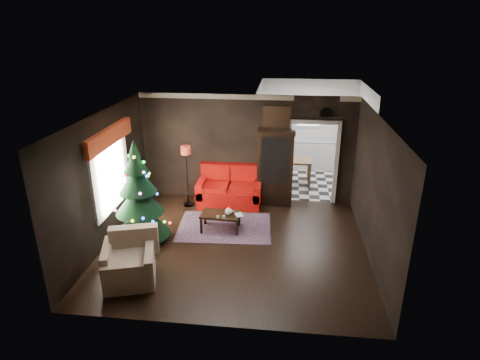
# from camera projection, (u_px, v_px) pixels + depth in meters

# --- Properties ---
(floor) EXTENTS (5.50, 5.50, 0.00)m
(floor) POSITION_uv_depth(u_px,v_px,m) (235.00, 245.00, 8.73)
(floor) COLOR black
(floor) RESTS_ON ground
(ceiling) EXTENTS (5.50, 5.50, 0.00)m
(ceiling) POSITION_uv_depth(u_px,v_px,m) (235.00, 116.00, 7.70)
(ceiling) COLOR white
(ceiling) RESTS_ON ground
(wall_back) EXTENTS (5.50, 0.00, 5.50)m
(wall_back) POSITION_uv_depth(u_px,v_px,m) (247.00, 149.00, 10.53)
(wall_back) COLOR black
(wall_back) RESTS_ON ground
(wall_front) EXTENTS (5.50, 0.00, 5.50)m
(wall_front) POSITION_uv_depth(u_px,v_px,m) (214.00, 249.00, 5.90)
(wall_front) COLOR black
(wall_front) RESTS_ON ground
(wall_left) EXTENTS (0.00, 5.50, 5.50)m
(wall_left) POSITION_uv_depth(u_px,v_px,m) (105.00, 179.00, 8.50)
(wall_left) COLOR black
(wall_left) RESTS_ON ground
(wall_right) EXTENTS (0.00, 5.50, 5.50)m
(wall_right) POSITION_uv_depth(u_px,v_px,m) (375.00, 191.00, 7.93)
(wall_right) COLOR black
(wall_right) RESTS_ON ground
(doorway) EXTENTS (1.10, 0.10, 2.10)m
(doorway) POSITION_uv_depth(u_px,v_px,m) (312.00, 164.00, 10.48)
(doorway) COLOR silver
(doorway) RESTS_ON ground
(left_window) EXTENTS (0.05, 1.60, 1.40)m
(left_window) POSITION_uv_depth(u_px,v_px,m) (110.00, 174.00, 8.66)
(left_window) COLOR white
(left_window) RESTS_ON wall_left
(valance) EXTENTS (0.12, 2.10, 0.35)m
(valance) POSITION_uv_depth(u_px,v_px,m) (109.00, 137.00, 8.35)
(valance) COLOR #A7361B
(valance) RESTS_ON wall_left
(kitchen_floor) EXTENTS (3.00, 3.00, 0.00)m
(kitchen_floor) POSITION_uv_depth(u_px,v_px,m) (307.00, 180.00, 12.25)
(kitchen_floor) COLOR silver
(kitchen_floor) RESTS_ON ground
(kitchen_window) EXTENTS (0.70, 0.06, 0.70)m
(kitchen_window) POSITION_uv_depth(u_px,v_px,m) (309.00, 114.00, 12.97)
(kitchen_window) COLOR white
(kitchen_window) RESTS_ON ground
(rug) EXTENTS (2.22, 1.67, 0.01)m
(rug) POSITION_uv_depth(u_px,v_px,m) (225.00, 227.00, 9.48)
(rug) COLOR #5F455A
(rug) RESTS_ON ground
(loveseat) EXTENTS (1.70, 0.90, 1.00)m
(loveseat) POSITION_uv_depth(u_px,v_px,m) (230.00, 187.00, 10.48)
(loveseat) COLOR maroon
(loveseat) RESTS_ON ground
(curio_cabinet) EXTENTS (0.90, 0.45, 1.90)m
(curio_cabinet) POSITION_uv_depth(u_px,v_px,m) (275.00, 169.00, 10.40)
(curio_cabinet) COLOR black
(curio_cabinet) RESTS_ON ground
(floor_lamp) EXTENTS (0.32, 0.32, 1.58)m
(floor_lamp) POSITION_uv_depth(u_px,v_px,m) (187.00, 176.00, 10.26)
(floor_lamp) COLOR black
(floor_lamp) RESTS_ON ground
(christmas_tree) EXTENTS (1.59, 1.59, 2.32)m
(christmas_tree) POSITION_uv_depth(u_px,v_px,m) (139.00, 196.00, 8.56)
(christmas_tree) COLOR black
(christmas_tree) RESTS_ON ground
(armchair) EXTENTS (1.17, 1.17, 0.96)m
(armchair) POSITION_uv_depth(u_px,v_px,m) (129.00, 259.00, 7.37)
(armchair) COLOR tan
(armchair) RESTS_ON ground
(coffee_table) EXTENTS (0.91, 0.59, 0.39)m
(coffee_table) POSITION_uv_depth(u_px,v_px,m) (221.00, 222.00, 9.29)
(coffee_table) COLOR black
(coffee_table) RESTS_ON rug
(teapot) EXTENTS (0.19, 0.19, 0.17)m
(teapot) POSITION_uv_depth(u_px,v_px,m) (228.00, 211.00, 9.13)
(teapot) COLOR white
(teapot) RESTS_ON coffee_table
(cup_a) EXTENTS (0.09, 0.09, 0.06)m
(cup_a) POSITION_uv_depth(u_px,v_px,m) (224.00, 217.00, 9.01)
(cup_a) COLOR white
(cup_a) RESTS_ON coffee_table
(cup_b) EXTENTS (0.07, 0.07, 0.05)m
(cup_b) POSITION_uv_depth(u_px,v_px,m) (218.00, 217.00, 9.02)
(cup_b) COLOR white
(cup_b) RESTS_ON coffee_table
(book) EXTENTS (0.16, 0.08, 0.22)m
(book) POSITION_uv_depth(u_px,v_px,m) (236.00, 211.00, 9.09)
(book) COLOR gray
(book) RESTS_ON coffee_table
(wall_clock) EXTENTS (0.32, 0.32, 0.06)m
(wall_clock) POSITION_uv_depth(u_px,v_px,m) (326.00, 113.00, 9.92)
(wall_clock) COLOR white
(wall_clock) RESTS_ON wall_back
(painting) EXTENTS (0.62, 0.05, 0.52)m
(painting) POSITION_uv_depth(u_px,v_px,m) (277.00, 117.00, 10.09)
(painting) COLOR #A87C3F
(painting) RESTS_ON wall_back
(kitchen_counter) EXTENTS (1.80, 0.60, 0.90)m
(kitchen_counter) POSITION_uv_depth(u_px,v_px,m) (307.00, 154.00, 13.19)
(kitchen_counter) COLOR white
(kitchen_counter) RESTS_ON ground
(kitchen_table) EXTENTS (0.70, 0.70, 0.75)m
(kitchen_table) POSITION_uv_depth(u_px,v_px,m) (298.00, 172.00, 11.86)
(kitchen_table) COLOR brown
(kitchen_table) RESTS_ON ground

